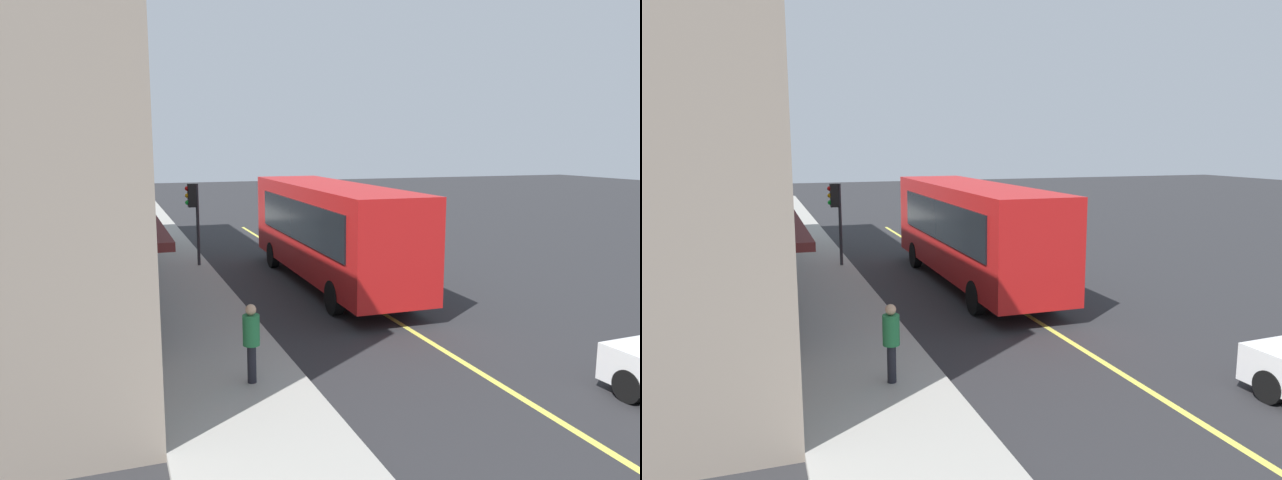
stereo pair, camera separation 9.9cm
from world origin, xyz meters
TOP-DOWN VIEW (x-y plane):
  - ground at (0.00, 0.00)m, footprint 120.00×120.00m
  - sidewalk at (0.00, 5.21)m, footprint 80.00×3.01m
  - lane_centre_stripe at (0.00, 0.00)m, footprint 36.00×0.16m
  - bus at (2.78, 0.20)m, footprint 11.16×2.69m
  - traffic_light at (6.96, 4.28)m, footprint 0.30×0.52m
  - pedestrian_near_storefront at (-5.18, 4.83)m, footprint 0.34×0.34m

SIDE VIEW (x-z plane):
  - ground at x=0.00m, z-range 0.00..0.00m
  - lane_centre_stripe at x=0.00m, z-range 0.00..0.01m
  - sidewalk at x=0.00m, z-range 0.00..0.15m
  - pedestrian_near_storefront at x=-5.18m, z-range 0.31..1.92m
  - bus at x=2.78m, z-range 0.24..3.74m
  - traffic_light at x=6.96m, z-range 0.93..4.13m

